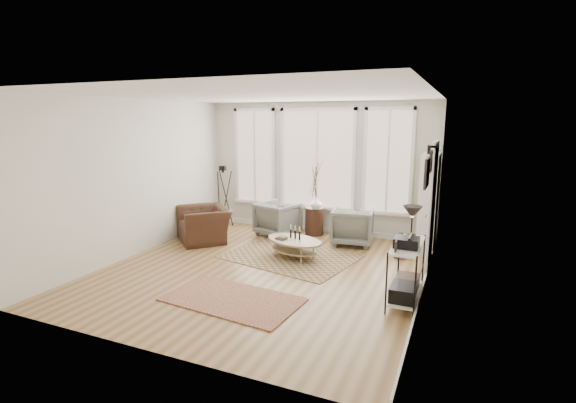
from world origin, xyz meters
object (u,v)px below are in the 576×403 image
at_px(armchair_right, 353,226).
at_px(low_shelf, 406,266).
at_px(coffee_table, 294,243).
at_px(side_table, 315,198).
at_px(bookcase, 429,203).
at_px(armchair_left, 278,219).
at_px(accent_chair, 204,224).

bearing_deg(armchair_right, low_shelf, 112.63).
xyz_separation_m(coffee_table, side_table, (-0.18, 1.65, 0.55)).
height_order(bookcase, armchair_right, bookcase).
relative_size(armchair_left, armchair_right, 0.98).
xyz_separation_m(coffee_table, armchair_right, (0.77, 1.28, 0.10)).
xyz_separation_m(armchair_left, armchair_right, (1.68, -0.01, 0.01)).
bearing_deg(bookcase, armchair_right, -174.43).
bearing_deg(side_table, low_shelf, -49.63).
height_order(coffee_table, side_table, side_table).
relative_size(bookcase, accent_chair, 1.88).
xyz_separation_m(bookcase, armchair_right, (-1.43, -0.14, -0.58)).
distance_m(low_shelf, armchair_right, 2.75).
bearing_deg(bookcase, armchair_left, -177.53).
height_order(bookcase, coffee_table, bookcase).
bearing_deg(coffee_table, accent_chair, 172.63).
distance_m(armchair_left, accent_chair, 1.60).
height_order(armchair_right, side_table, side_table).
bearing_deg(bookcase, accent_chair, -165.28).
relative_size(low_shelf, accent_chair, 1.19).
height_order(low_shelf, side_table, side_table).
relative_size(bookcase, armchair_right, 2.50).
relative_size(bookcase, low_shelf, 1.58).
distance_m(coffee_table, armchair_left, 1.58).
xyz_separation_m(armchair_left, accent_chair, (-1.24, -1.01, -0.01)).
height_order(armchair_left, accent_chair, armchair_left).
distance_m(low_shelf, armchair_left, 3.88).
distance_m(bookcase, accent_chair, 4.55).
bearing_deg(coffee_table, low_shelf, -27.05).
distance_m(armchair_right, side_table, 1.12).
distance_m(armchair_left, armchair_right, 1.68).
height_order(armchair_left, side_table, side_table).
height_order(bookcase, side_table, bookcase).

